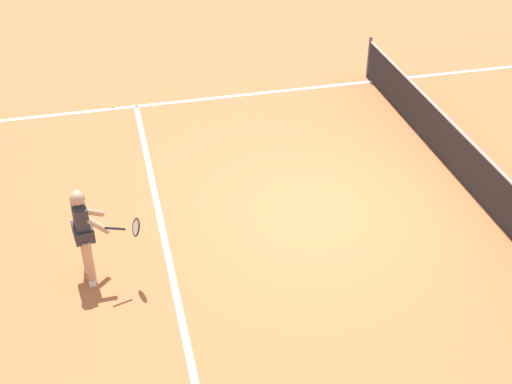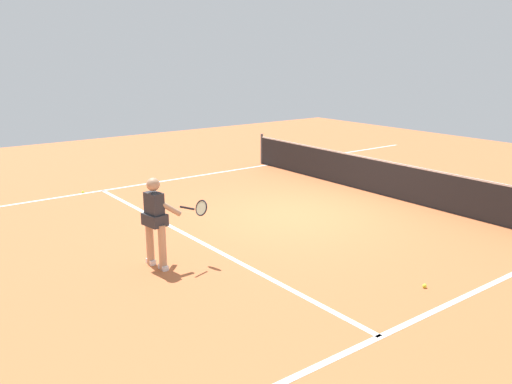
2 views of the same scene
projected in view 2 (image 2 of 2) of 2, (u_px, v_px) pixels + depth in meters
The scene contains 8 objects.
ground_plane at pixel (297, 214), 11.94m from camera, with size 26.95×26.95×0.00m, color #C66638.
service_line_marking at pixel (193, 238), 10.36m from camera, with size 9.37×0.10×0.01m, color white.
sideline_left_marking at pixel (192, 177), 15.56m from camera, with size 0.10×18.73×0.01m, color white.
sideline_right_marking at pixel (494, 283), 8.33m from camera, with size 0.10×18.73×0.01m, color white.
court_net at pixel (381, 177), 13.48m from camera, with size 10.05×0.08×0.99m.
tennis_player at pixel (157, 219), 8.78m from camera, with size 0.72×1.01×1.55m.
tennis_ball_near at pixel (425, 286), 8.15m from camera, with size 0.07×0.07×0.07m, color #D1E533.
tennis_ball_mid at pixel (83, 192), 13.71m from camera, with size 0.07×0.07×0.07m, color #D1E533.
Camera 2 is at (8.56, -7.63, 3.50)m, focal length 37.08 mm.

